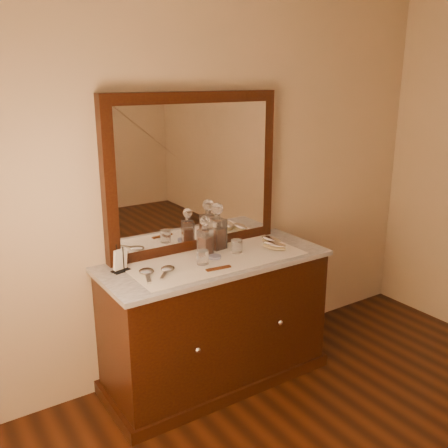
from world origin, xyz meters
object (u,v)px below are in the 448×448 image
Objects in this scene: napkin_rack at (120,261)px; pin_dish at (215,257)px; decanter_right at (217,231)px; hand_mirror_inner at (167,270)px; dresser_cabinet at (216,323)px; brush_far at (271,241)px; decanter_left at (205,240)px; brush_near at (274,245)px; mirror_frame at (194,173)px; comb at (219,268)px; hand_mirror_outer at (147,273)px.

pin_dish is at bearing -12.42° from napkin_rack.
decanter_right is 0.50m from hand_mirror_inner.
dresser_cabinet is 0.66m from brush_far.
pin_dish is 0.32× the size of decanter_left.
dresser_cabinet is 0.63m from brush_near.
comb is (-0.08, -0.41, -0.49)m from mirror_frame.
mirror_frame is 0.73m from napkin_rack.
dresser_cabinet is 8.95× the size of comb.
mirror_frame is at bearing 154.40° from brush_far.
napkin_rack reaches higher than brush_near.
mirror_frame is at bearing 139.56° from decanter_right.
mirror_frame is 0.72m from hand_mirror_outer.
brush_far is at bearing 2.99° from dresser_cabinet.
dresser_cabinet is 4.55× the size of decanter_right.
brush_far is 0.92× the size of hand_mirror_inner.
mirror_frame is 0.43m from decanter_left.
brush_near is at bearing -20.59° from decanter_left.
brush_near is (0.98, -0.20, -0.03)m from napkin_rack.
hand_mirror_inner reaches higher than comb.
napkin_rack is 0.50× the size of decanter_right.
decanter_left is (0.55, -0.03, 0.04)m from napkin_rack.
hand_mirror_inner is at bearing -159.81° from decanter_left.
pin_dish is 0.46m from hand_mirror_outer.
decanter_left is 1.37× the size of brush_near.
pin_dish is 0.27× the size of decanter_right.
brush_near is (0.43, -0.16, -0.07)m from decanter_left.
brush_near is 0.81× the size of hand_mirror_outer.
dresser_cabinet is at bearing -80.35° from pin_dish.
napkin_rack reaches higher than pin_dish.
napkin_rack is 0.68× the size of hand_mirror_outer.
brush_far is 0.76× the size of hand_mirror_outer.
decanter_right reaches higher than hand_mirror_inner.
brush_far is (0.46, -0.22, -0.47)m from mirror_frame.
napkin_rack is (-0.57, -0.12, -0.44)m from mirror_frame.
comb is 0.84× the size of brush_near.
hand_mirror_outer reaches higher than hand_mirror_inner.
decanter_left is at bearing -95.53° from mirror_frame.
dresser_cabinet is at bearing -126.89° from decanter_right.
pin_dish is 0.44× the size of brush_near.
decanter_right reaches higher than brush_near.
mirror_frame reaches higher than hand_mirror_inner.
comb is at bearing -160.99° from brush_far.
mirror_frame is 7.74× the size of napkin_rack.
mirror_frame is 4.74× the size of decanter_left.
mirror_frame is at bearing 143.11° from brush_near.
hand_mirror_inner is (0.12, -0.02, -0.00)m from hand_mirror_outer.
decanter_right is at bearing 21.03° from hand_mirror_inner.
decanter_left reaches higher than comb.
hand_mirror_inner is at bearing -174.68° from pin_dish.
brush_near is at bearing -36.89° from mirror_frame.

